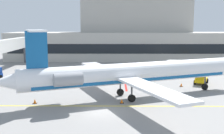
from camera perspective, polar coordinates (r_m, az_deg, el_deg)
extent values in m
cube|color=gray|center=(30.29, -2.73, -9.11)|extent=(120.00, 120.00, 0.10)
cube|color=yellow|center=(32.40, -2.51, -7.83)|extent=(108.00, 0.24, 0.01)
cube|color=red|center=(43.24, 2.74, -3.67)|extent=(0.30, 8.00, 0.01)
cube|color=#B7B2A8|center=(75.21, 3.60, 4.25)|extent=(62.98, 12.13, 7.11)
cube|color=#A8A49A|center=(78.23, 4.82, 11.21)|extent=(29.05, 8.49, 11.49)
cube|color=black|center=(69.14, 3.87, 3.66)|extent=(60.46, 0.12, 2.33)
cube|color=silver|center=(62.24, -19.79, 4.22)|extent=(1.40, 21.15, 2.40)
cylinder|color=#4C4C51|center=(71.05, -17.15, 2.30)|extent=(0.44, 0.44, 3.80)
cylinder|color=white|center=(35.48, 4.89, -1.14)|extent=(27.31, 13.57, 2.54)
cube|color=#145999|center=(35.61, 4.88, -2.25)|extent=(24.58, 12.21, 0.46)
cone|color=white|center=(31.59, -20.87, -2.88)|extent=(3.89, 3.29, 2.16)
cube|color=white|center=(41.35, -2.10, -0.28)|extent=(6.99, 12.01, 0.28)
cube|color=white|center=(28.42, 8.26, -4.41)|extent=(6.99, 12.01, 0.28)
cylinder|color=gray|center=(34.25, -10.43, -1.28)|extent=(3.36, 2.49, 1.40)
cylinder|color=gray|center=(30.39, -8.82, -2.48)|extent=(3.36, 2.49, 1.40)
cube|color=#145999|center=(31.41, -14.91, 3.38)|extent=(2.20, 1.12, 4.01)
cube|color=white|center=(31.30, -15.05, 7.03)|extent=(3.24, 4.44, 0.20)
cylinder|color=#3F3F44|center=(41.87, 18.19, -2.53)|extent=(0.20, 0.20, 1.46)
cylinder|color=black|center=(42.06, 18.13, -3.81)|extent=(0.97, 0.68, 0.90)
cylinder|color=#3F3F44|center=(36.67, 1.67, -3.63)|extent=(0.20, 0.20, 1.46)
cylinder|color=black|center=(36.88, 1.67, -5.08)|extent=(0.97, 0.68, 0.90)
cylinder|color=#3F3F44|center=(33.75, 3.99, -4.71)|extent=(0.20, 0.20, 1.46)
cylinder|color=black|center=(33.98, 3.97, -6.28)|extent=(0.97, 0.68, 0.90)
cylinder|color=black|center=(51.57, -21.52, -1.88)|extent=(0.73, 0.63, 0.70)
cube|color=#E5B20C|center=(46.14, 17.48, -2.51)|extent=(2.66, 3.27, 0.53)
cube|color=#C3970A|center=(45.21, 17.32, -1.71)|extent=(1.70, 1.65, 1.03)
cylinder|color=black|center=(45.08, 18.11, -3.13)|extent=(0.58, 0.75, 0.70)
cylinder|color=black|center=(45.35, 16.31, -2.99)|extent=(0.58, 0.75, 0.70)
cylinder|color=black|center=(47.06, 18.57, -2.68)|extent=(0.58, 0.75, 0.70)
cylinder|color=black|center=(47.32, 16.84, -2.54)|extent=(0.58, 0.75, 0.70)
cube|color=#E5B20C|center=(59.86, 20.22, -0.18)|extent=(2.06, 3.11, 0.55)
cube|color=#C3970A|center=(60.39, 19.85, 0.84)|extent=(1.51, 1.41, 1.36)
cylinder|color=black|center=(60.34, 19.12, -0.32)|extent=(0.44, 0.75, 0.70)
cylinder|color=black|center=(61.11, 20.25, -0.27)|extent=(0.44, 0.75, 0.70)
cylinder|color=black|center=(58.69, 20.16, -0.61)|extent=(0.44, 0.75, 0.70)
cylinder|color=black|center=(59.47, 21.30, -0.56)|extent=(0.44, 0.75, 0.70)
cylinder|color=white|center=(57.69, 14.24, 0.45)|extent=(5.92, 2.74, 1.89)
sphere|color=white|center=(58.00, 17.04, 0.38)|extent=(1.85, 1.85, 1.85)
sphere|color=white|center=(57.51, 11.41, 0.52)|extent=(1.85, 1.85, 1.85)
cube|color=#59595B|center=(57.47, 12.54, -0.65)|extent=(0.60, 1.70, 0.35)
cube|color=#59595B|center=(58.28, 15.83, -0.64)|extent=(0.60, 1.70, 0.35)
cone|color=orange|center=(34.47, -15.24, -6.66)|extent=(0.36, 0.36, 0.55)
cube|color=black|center=(34.54, -15.23, -7.06)|extent=(0.47, 0.47, 0.04)
cone|color=orange|center=(43.45, 13.75, -3.48)|extent=(0.36, 0.36, 0.55)
cube|color=black|center=(43.51, 13.73, -3.81)|extent=(0.47, 0.47, 0.04)
cone|color=orange|center=(33.44, 1.98, -6.82)|extent=(0.36, 0.36, 0.55)
cube|color=black|center=(33.51, 1.98, -7.24)|extent=(0.47, 0.47, 0.04)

